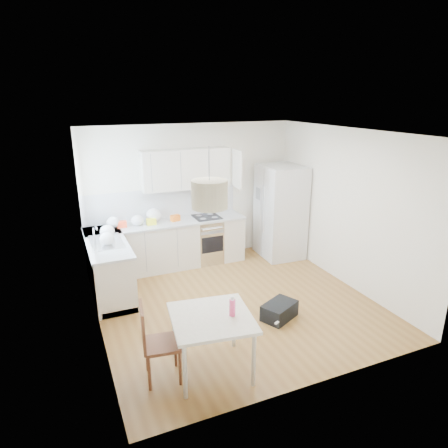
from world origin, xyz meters
name	(u,v)px	position (x,y,z in m)	size (l,w,h in m)	color
floor	(235,302)	(0.00, 0.00, 0.00)	(4.20, 4.20, 0.00)	brown
ceiling	(237,132)	(0.00, 0.00, 2.70)	(4.20, 4.20, 0.00)	white
wall_back	(192,193)	(0.00, 2.10, 1.35)	(4.20, 4.20, 0.00)	white
wall_left	(92,242)	(-2.10, 0.00, 1.35)	(4.20, 4.20, 0.00)	white
wall_right	(347,208)	(2.10, 0.00, 1.35)	(4.20, 4.20, 0.00)	white
window_glassblock	(82,194)	(-2.09, 1.15, 1.75)	(0.02, 1.00, 1.00)	#BFE0F9
cabinets_back	(168,246)	(-0.60, 1.80, 0.44)	(3.00, 0.60, 0.88)	beige
cabinets_left	(109,268)	(-1.80, 1.20, 0.44)	(0.60, 1.80, 0.88)	beige
counter_back	(167,223)	(-0.60, 1.80, 0.90)	(3.02, 0.64, 0.04)	#B1B4B6
counter_left	(106,242)	(-1.80, 1.20, 0.90)	(0.64, 1.82, 0.04)	#B1B4B6
backsplash_back	(162,203)	(-0.60, 2.09, 1.21)	(3.00, 0.01, 0.58)	white
backsplash_left	(85,226)	(-2.09, 1.20, 1.21)	(0.01, 1.80, 0.58)	white
upper_cabinets	(186,169)	(-0.15, 1.94, 1.88)	(1.70, 0.32, 0.75)	beige
range_oven	(207,240)	(0.20, 1.80, 0.44)	(0.50, 0.61, 0.88)	silver
sink	(106,242)	(-1.80, 1.15, 0.92)	(0.50, 0.80, 0.16)	silver
refrigerator	(281,211)	(1.71, 1.52, 0.94)	(0.89, 0.94, 1.88)	silver
dining_table	(212,322)	(-0.96, -1.39, 0.66)	(1.06, 1.06, 0.74)	beige
dining_chair	(162,342)	(-1.54, -1.30, 0.49)	(0.41, 0.41, 0.97)	#472515
drink_bottle	(232,306)	(-0.73, -1.47, 0.86)	(0.07, 0.07, 0.25)	#D43A6A
gym_bag	(279,311)	(0.41, -0.69, 0.12)	(0.53, 0.35, 0.25)	black
pendant_lamp	(209,194)	(-0.93, -1.30, 2.18)	(0.40, 0.40, 0.31)	beige
grocery_bag_a	(113,223)	(-1.59, 1.83, 1.03)	(0.23, 0.20, 0.21)	white
grocery_bag_b	(137,220)	(-1.15, 1.80, 1.02)	(0.22, 0.19, 0.20)	white
grocery_bag_c	(153,215)	(-0.83, 1.90, 1.05)	(0.29, 0.25, 0.26)	white
grocery_bag_d	(107,231)	(-1.75, 1.36, 1.03)	(0.24, 0.20, 0.22)	white
grocery_bag_e	(107,239)	(-1.80, 1.00, 1.02)	(0.23, 0.20, 0.21)	white
snack_orange	(175,218)	(-0.44, 1.80, 0.98)	(0.17, 0.11, 0.12)	#D45B12
snack_yellow	(151,222)	(-0.91, 1.75, 0.98)	(0.17, 0.10, 0.12)	#FFF628
snack_red	(122,224)	(-1.44, 1.81, 0.98)	(0.17, 0.11, 0.12)	red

